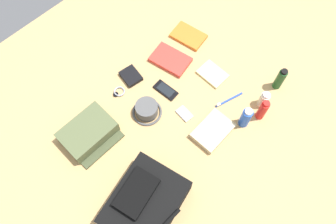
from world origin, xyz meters
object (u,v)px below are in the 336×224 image
(travel_guidebook, at_px, (170,60))
(wallet, at_px, (131,76))
(toiletry_pouch, at_px, (89,133))
(cell_phone, at_px, (166,90))
(folded_towel, at_px, (213,131))
(deodorant_spray, at_px, (246,118))
(backpack, at_px, (145,203))
(media_player, at_px, (184,114))
(bucket_hat, at_px, (147,110))
(paperback_novel, at_px, (188,36))
(shampoo_bottle, at_px, (280,79))
(sunscreen_spray, at_px, (263,110))
(lotion_bottle, at_px, (264,100))
(wristwatch, at_px, (119,92))
(toothbrush, at_px, (228,100))
(notepad, at_px, (212,74))

(travel_guidebook, relative_size, wallet, 2.13)
(toiletry_pouch, xyz_separation_m, cell_phone, (-0.45, 0.09, -0.03))
(folded_towel, bearing_deg, deodorant_spray, 152.28)
(folded_towel, bearing_deg, toiletry_pouch, -43.16)
(backpack, height_order, media_player, backpack)
(bucket_hat, bearing_deg, paperback_novel, -160.10)
(backpack, xyz_separation_m, shampoo_bottle, (-0.93, 0.04, 0.01))
(bucket_hat, xyz_separation_m, sunscreen_spray, (-0.40, 0.43, 0.04))
(cell_phone, bearing_deg, toiletry_pouch, -10.82)
(toiletry_pouch, xyz_separation_m, bucket_hat, (-0.29, 0.11, -0.01))
(lotion_bottle, xyz_separation_m, paperback_novel, (-0.04, -0.57, -0.04))
(cell_phone, bearing_deg, travel_guidebook, -142.68)
(bucket_hat, xyz_separation_m, wristwatch, (0.02, -0.19, -0.03))
(deodorant_spray, height_order, toothbrush, deodorant_spray)
(sunscreen_spray, bearing_deg, deodorant_spray, -20.69)
(shampoo_bottle, relative_size, wristwatch, 2.14)
(shampoo_bottle, bearing_deg, wristwatch, -42.30)
(sunscreen_spray, bearing_deg, media_player, -46.55)
(wallet, distance_m, folded_towel, 0.54)
(wristwatch, bearing_deg, cell_phone, 137.32)
(toiletry_pouch, relative_size, toothbrush, 1.61)
(deodorant_spray, height_order, folded_towel, deodorant_spray)
(travel_guidebook, bearing_deg, lotion_bottle, 105.65)
(wallet, height_order, notepad, wallet)
(bucket_hat, xyz_separation_m, folded_towel, (-0.16, 0.31, -0.01))
(travel_guidebook, bearing_deg, paperback_novel, -167.59)
(shampoo_bottle, height_order, deodorant_spray, shampoo_bottle)
(backpack, relative_size, paperback_novel, 1.99)
(backpack, height_order, paperback_novel, backpack)
(bucket_hat, distance_m, toothbrush, 0.43)
(backpack, distance_m, wallet, 0.70)
(lotion_bottle, bearing_deg, bucket_hat, -40.26)
(backpack, bearing_deg, lotion_bottle, 176.39)
(shampoo_bottle, bearing_deg, deodorant_spray, 2.55)
(notepad, bearing_deg, toothbrush, 68.38)
(notepad, bearing_deg, cell_phone, -23.86)
(folded_towel, bearing_deg, media_player, -80.64)
(wristwatch, xyz_separation_m, wallet, (-0.11, -0.02, 0.01))
(backpack, xyz_separation_m, wristwatch, (-0.31, -0.53, -0.06))
(toiletry_pouch, relative_size, shampoo_bottle, 1.71)
(shampoo_bottle, height_order, notepad, shampoo_bottle)
(bucket_hat, relative_size, lotion_bottle, 1.43)
(shampoo_bottle, bearing_deg, backpack, -2.30)
(wallet, bearing_deg, backpack, 62.18)
(travel_guidebook, bearing_deg, bucket_hat, 24.17)
(shampoo_bottle, xyz_separation_m, sunscreen_spray, (0.21, 0.05, -0.00))
(wristwatch, xyz_separation_m, folded_towel, (-0.18, 0.51, 0.01))
(deodorant_spray, bearing_deg, sunscreen_spray, 159.31)
(deodorant_spray, bearing_deg, media_player, -54.54)
(toothbrush, bearing_deg, travel_guidebook, -84.93)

